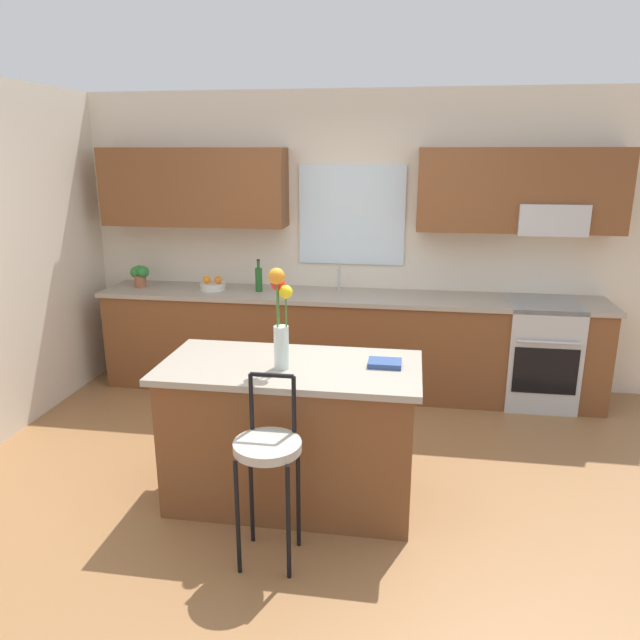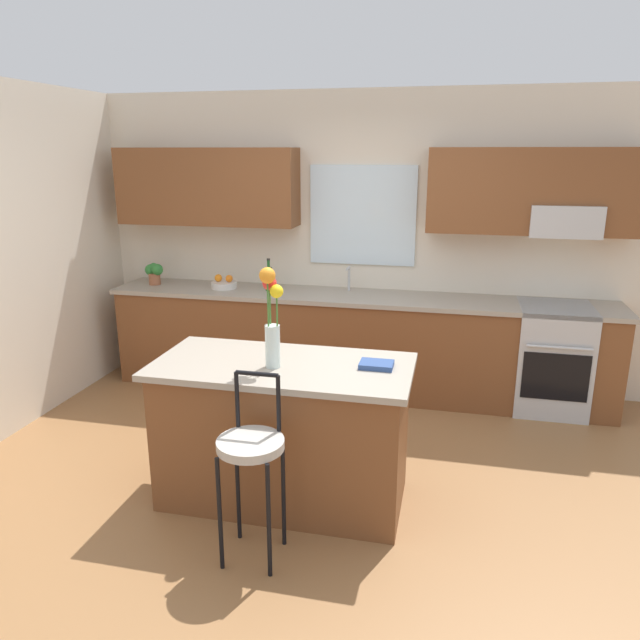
% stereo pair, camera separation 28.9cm
% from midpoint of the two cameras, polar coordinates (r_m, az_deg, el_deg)
% --- Properties ---
extents(ground_plane, '(14.00, 14.00, 0.00)m').
position_cam_midpoint_polar(ground_plane, '(4.17, -2.27, -15.51)').
color(ground_plane, olive).
extents(back_wall_assembly, '(5.60, 0.50, 2.70)m').
position_cam_midpoint_polar(back_wall_assembly, '(5.55, 1.87, 9.02)').
color(back_wall_assembly, beige).
rests_on(back_wall_assembly, ground).
extents(counter_run, '(4.56, 0.64, 0.92)m').
position_cam_midpoint_polar(counter_run, '(5.51, 1.06, -2.16)').
color(counter_run, brown).
rests_on(counter_run, ground).
extents(sink_faucet, '(0.02, 0.13, 0.23)m').
position_cam_midpoint_polar(sink_faucet, '(5.51, 0.32, 4.25)').
color(sink_faucet, '#B7BABC').
rests_on(sink_faucet, counter_run).
extents(oven_range, '(0.60, 0.64, 0.92)m').
position_cam_midpoint_polar(oven_range, '(5.53, 18.84, -3.02)').
color(oven_range, '#B7BABC').
rests_on(oven_range, ground).
extents(kitchen_island, '(1.59, 0.78, 0.92)m').
position_cam_midpoint_polar(kitchen_island, '(3.82, -4.98, -10.71)').
color(kitchen_island, brown).
rests_on(kitchen_island, ground).
extents(bar_stool_near, '(0.36, 0.36, 1.04)m').
position_cam_midpoint_polar(bar_stool_near, '(3.23, -7.63, -12.65)').
color(bar_stool_near, black).
rests_on(bar_stool_near, ground).
extents(flower_vase, '(0.14, 0.15, 0.61)m').
position_cam_midpoint_polar(flower_vase, '(3.49, -6.18, 0.31)').
color(flower_vase, silver).
rests_on(flower_vase, kitchen_island).
extents(cookbook, '(0.20, 0.15, 0.03)m').
position_cam_midpoint_polar(cookbook, '(3.61, 3.94, -4.18)').
color(cookbook, navy).
rests_on(cookbook, kitchen_island).
extents(fruit_bowl_oranges, '(0.24, 0.24, 0.13)m').
position_cam_midpoint_polar(fruit_bowl_oranges, '(5.68, -11.69, 3.25)').
color(fruit_bowl_oranges, silver).
rests_on(fruit_bowl_oranges, counter_run).
extents(bottle_olive_oil, '(0.06, 0.06, 0.30)m').
position_cam_midpoint_polar(bottle_olive_oil, '(5.53, -7.38, 3.93)').
color(bottle_olive_oil, '#1E5923').
rests_on(bottle_olive_oil, counter_run).
extents(potted_plant_small, '(0.19, 0.13, 0.21)m').
position_cam_midpoint_polar(potted_plant_small, '(5.95, -18.21, 4.15)').
color(potted_plant_small, '#9E5B3D').
rests_on(potted_plant_small, counter_run).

